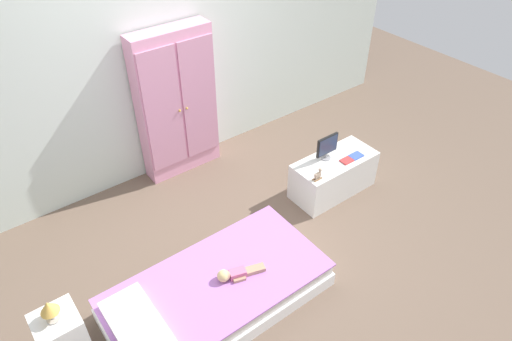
{
  "coord_description": "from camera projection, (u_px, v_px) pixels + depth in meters",
  "views": [
    {
      "loc": [
        -1.69,
        -2.31,
        3.14
      ],
      "look_at": [
        0.28,
        0.3,
        0.56
      ],
      "focal_mm": 32.13,
      "sensor_mm": 36.0,
      "label": 1
    }
  ],
  "objects": [
    {
      "name": "ground_plane",
      "position": [
        251.0,
        246.0,
        4.2
      ],
      "size": [
        10.0,
        10.0,
        0.02
      ],
      "primitive_type": "cube",
      "color": "brown"
    },
    {
      "name": "rocking_horse_toy",
      "position": [
        318.0,
        174.0,
        4.27
      ],
      "size": [
        0.1,
        0.04,
        0.12
      ],
      "color": "#8E6642",
      "rests_on": "tv_stand"
    },
    {
      "name": "tv_monitor",
      "position": [
        327.0,
        146.0,
        4.47
      ],
      "size": [
        0.26,
        0.1,
        0.26
      ],
      "color": "#99999E",
      "rests_on": "tv_stand"
    },
    {
      "name": "book_blue",
      "position": [
        356.0,
        156.0,
        4.58
      ],
      "size": [
        0.14,
        0.1,
        0.01
      ],
      "primitive_type": "cube",
      "color": "blue",
      "rests_on": "tv_stand"
    },
    {
      "name": "back_wall",
      "position": [
        151.0,
        49.0,
        4.34
      ],
      "size": [
        6.4,
        0.05,
        2.7
      ],
      "primitive_type": "cube",
      "color": "silver",
      "rests_on": "ground_plane"
    },
    {
      "name": "doll",
      "position": [
        232.0,
        274.0,
        3.57
      ],
      "size": [
        0.39,
        0.18,
        0.1
      ],
      "color": "#D6668E",
      "rests_on": "bed"
    },
    {
      "name": "nightstand",
      "position": [
        63.0,
        337.0,
        3.22
      ],
      "size": [
        0.3,
        0.3,
        0.44
      ],
      "primitive_type": "cube",
      "color": "white",
      "rests_on": "ground_plane"
    },
    {
      "name": "tv_stand",
      "position": [
        333.0,
        175.0,
        4.67
      ],
      "size": [
        0.88,
        0.4,
        0.41
      ],
      "primitive_type": "cube",
      "color": "silver",
      "rests_on": "ground_plane"
    },
    {
      "name": "table_lamp",
      "position": [
        49.0,
        308.0,
        3.01
      ],
      "size": [
        0.13,
        0.13,
        0.18
      ],
      "color": "#B7B2AD",
      "rests_on": "nightstand"
    },
    {
      "name": "wardrobe",
      "position": [
        177.0,
        104.0,
        4.64
      ],
      "size": [
        0.82,
        0.26,
        1.58
      ],
      "color": "#E599BC",
      "rests_on": "ground_plane"
    },
    {
      "name": "bed",
      "position": [
        218.0,
        292.0,
        3.64
      ],
      "size": [
        1.74,
        0.89,
        0.26
      ],
      "color": "white",
      "rests_on": "ground_plane"
    },
    {
      "name": "book_red",
      "position": [
        347.0,
        161.0,
        4.52
      ],
      "size": [
        0.12,
        0.09,
        0.01
      ],
      "primitive_type": "cube",
      "color": "#CC3838",
      "rests_on": "tv_stand"
    },
    {
      "name": "pillow",
      "position": [
        137.0,
        325.0,
        3.22
      ],
      "size": [
        0.32,
        0.63,
        0.06
      ],
      "primitive_type": "cube",
      "color": "white",
      "rests_on": "bed"
    }
  ]
}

